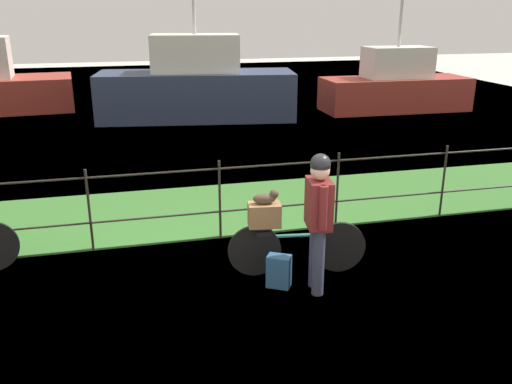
{
  "coord_description": "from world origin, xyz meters",
  "views": [
    {
      "loc": [
        -1.26,
        -5.36,
        3.21
      ],
      "look_at": [
        0.37,
        1.2,
        0.9
      ],
      "focal_mm": 38.03,
      "sensor_mm": 36.0,
      "label": 1
    }
  ],
  "objects_px": {
    "backpack_on_paving": "(279,271)",
    "cyclist_person": "(319,211)",
    "bicycle_main": "(296,248)",
    "moored_boat_far": "(395,87)",
    "terrier_dog": "(266,198)",
    "wooden_crate": "(264,215)",
    "moored_boat_mid": "(196,88)"
  },
  "relations": [
    {
      "from": "backpack_on_paving",
      "to": "cyclist_person",
      "type": "bearing_deg",
      "value": -174.69
    },
    {
      "from": "bicycle_main",
      "to": "moored_boat_far",
      "type": "bearing_deg",
      "value": 56.79
    },
    {
      "from": "cyclist_person",
      "to": "bicycle_main",
      "type": "bearing_deg",
      "value": 102.45
    },
    {
      "from": "bicycle_main",
      "to": "moored_boat_far",
      "type": "xyz_separation_m",
      "value": [
        6.67,
        10.19,
        0.4
      ]
    },
    {
      "from": "bicycle_main",
      "to": "backpack_on_paving",
      "type": "bearing_deg",
      "value": -137.04
    },
    {
      "from": "bicycle_main",
      "to": "terrier_dog",
      "type": "bearing_deg",
      "value": 171.84
    },
    {
      "from": "bicycle_main",
      "to": "wooden_crate",
      "type": "bearing_deg",
      "value": 171.84
    },
    {
      "from": "terrier_dog",
      "to": "cyclist_person",
      "type": "bearing_deg",
      "value": -47.7
    },
    {
      "from": "backpack_on_paving",
      "to": "moored_boat_mid",
      "type": "xyz_separation_m",
      "value": [
        0.52,
        10.6,
        0.74
      ]
    },
    {
      "from": "wooden_crate",
      "to": "moored_boat_far",
      "type": "bearing_deg",
      "value": 55.11
    },
    {
      "from": "wooden_crate",
      "to": "moored_boat_mid",
      "type": "distance_m",
      "value": 10.28
    },
    {
      "from": "moored_boat_mid",
      "to": "moored_boat_far",
      "type": "xyz_separation_m",
      "value": [
        6.46,
        -0.13,
        -0.18
      ]
    },
    {
      "from": "backpack_on_paving",
      "to": "moored_boat_far",
      "type": "bearing_deg",
      "value": -93.36
    },
    {
      "from": "terrier_dog",
      "to": "cyclist_person",
      "type": "xyz_separation_m",
      "value": [
        0.48,
        -0.52,
        -0.03
      ]
    },
    {
      "from": "moored_boat_far",
      "to": "backpack_on_paving",
      "type": "bearing_deg",
      "value": -123.66
    },
    {
      "from": "moored_boat_mid",
      "to": "moored_boat_far",
      "type": "height_order",
      "value": "moored_boat_mid"
    },
    {
      "from": "terrier_dog",
      "to": "moored_boat_far",
      "type": "bearing_deg",
      "value": 55.21
    },
    {
      "from": "bicycle_main",
      "to": "wooden_crate",
      "type": "relative_size",
      "value": 4.42
    },
    {
      "from": "bicycle_main",
      "to": "backpack_on_paving",
      "type": "height_order",
      "value": "bicycle_main"
    },
    {
      "from": "backpack_on_paving",
      "to": "terrier_dog",
      "type": "bearing_deg",
      "value": -47.76
    },
    {
      "from": "backpack_on_paving",
      "to": "moored_boat_far",
      "type": "xyz_separation_m",
      "value": [
        6.97,
        10.47,
        0.55
      ]
    },
    {
      "from": "wooden_crate",
      "to": "cyclist_person",
      "type": "relative_size",
      "value": 0.23
    },
    {
      "from": "moored_boat_far",
      "to": "moored_boat_mid",
      "type": "bearing_deg",
      "value": 178.85
    },
    {
      "from": "bicycle_main",
      "to": "backpack_on_paving",
      "type": "relative_size",
      "value": 4.34
    },
    {
      "from": "wooden_crate",
      "to": "backpack_on_paving",
      "type": "bearing_deg",
      "value": -74.24
    },
    {
      "from": "wooden_crate",
      "to": "cyclist_person",
      "type": "height_order",
      "value": "cyclist_person"
    },
    {
      "from": "terrier_dog",
      "to": "moored_boat_mid",
      "type": "relative_size",
      "value": 0.05
    },
    {
      "from": "wooden_crate",
      "to": "bicycle_main",
      "type": "bearing_deg",
      "value": -8.16
    },
    {
      "from": "cyclist_person",
      "to": "wooden_crate",
      "type": "bearing_deg",
      "value": 133.55
    },
    {
      "from": "terrier_dog",
      "to": "backpack_on_paving",
      "type": "height_order",
      "value": "terrier_dog"
    },
    {
      "from": "terrier_dog",
      "to": "cyclist_person",
      "type": "height_order",
      "value": "cyclist_person"
    },
    {
      "from": "backpack_on_paving",
      "to": "wooden_crate",
      "type": "bearing_deg",
      "value": -43.95
    }
  ]
}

